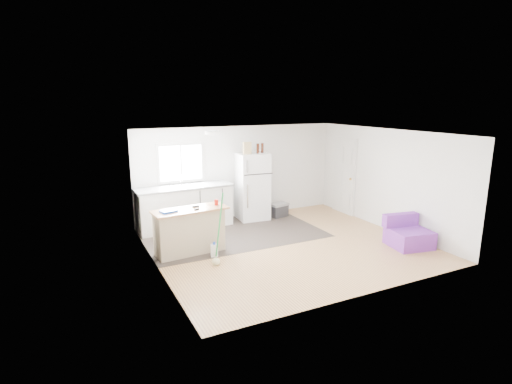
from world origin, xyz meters
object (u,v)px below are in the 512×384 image
Objects in this scene: mop at (217,253)px; bottle_right at (262,148)px; peninsula at (190,231)px; refrigerator at (252,186)px; red_cup at (216,202)px; purple_seat at (408,235)px; cleaner_jug at (214,250)px; bottle_left at (258,148)px; kitchen_cabinets at (185,207)px; cooler at (279,210)px; blue_tray at (169,211)px; cardboard_box at (247,148)px.

mop is 3.62m from bottle_right.
refrigerator is at bearing 31.49° from peninsula.
purple_seat is at bearing -25.05° from red_cup.
bottle_left is at bearing 60.95° from cleaner_jug.
purple_seat is 4.11m from cleaner_jug.
cleaner_jug is 1.00m from red_cup.
peninsula is at bearing -105.33° from kitchen_cabinets.
red_cup is at bearing -138.80° from bottle_left.
peninsula is 2.86× the size of cooler.
refrigerator reaches higher than mop.
purple_seat is 0.65× the size of mop.
cooler is 2.16× the size of bottle_right.
peninsula is 1.10× the size of mop.
blue_tray is 3.43m from bottle_right.
kitchen_cabinets is 9.38× the size of bottle_right.
mop is at bearing -75.89° from peninsula.
mop is 4.69× the size of blue_tray.
purple_seat is (1.38, -3.15, 0.05)m from cooler.
blue_tray is at bearing -117.65° from kitchen_cabinets.
cleaner_jug is at bearing -155.90° from cooler.
purple_seat is at bearing -1.95° from cleaner_jug.
refrigerator is at bearing 172.19° from bottle_right.
cardboard_box is 0.45m from bottle_right.
kitchen_cabinets is 2.33m from bottle_left.
refrigerator is 6.91× the size of bottle_left.
kitchen_cabinets is at bearing 178.49° from bottle_right.
bottle_right is (0.27, -0.04, 0.99)m from refrigerator.
red_cup reaches higher than purple_seat.
peninsula is at bearing -175.98° from red_cup.
peninsula is (-0.38, -1.64, -0.06)m from kitchen_cabinets.
bottle_left reaches higher than cooler.
cardboard_box reaches higher than refrigerator.
cardboard_box is 1.20× the size of bottle_left.
red_cup is (0.60, 0.04, 0.52)m from peninsula.
peninsula is 12.87× the size of red_cup.
mop is at bearing -151.82° from cooler.
red_cup is at bearing 165.13° from purple_seat.
peninsula is at bearing -146.40° from bottle_left.
cardboard_box reaches higher than blue_tray.
cleaner_jug is (-1.83, -2.05, -0.73)m from refrigerator.
cardboard_box is (2.43, 1.58, 0.94)m from blue_tray.
purple_seat is 3.67× the size of bottle_right.
mop is (-4.00, 0.88, -0.01)m from purple_seat.
kitchen_cabinets is 7.61× the size of cleaner_jug.
bottle_right reaches higher than purple_seat.
cooler is at bearing 123.85° from purple_seat.
cleaner_jug is (0.36, -0.43, -0.33)m from peninsula.
kitchen_cabinets is at bearing 80.58° from mop.
bottle_right is at bearing 29.46° from blue_tray.
purple_seat is at bearing -54.82° from cardboard_box.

